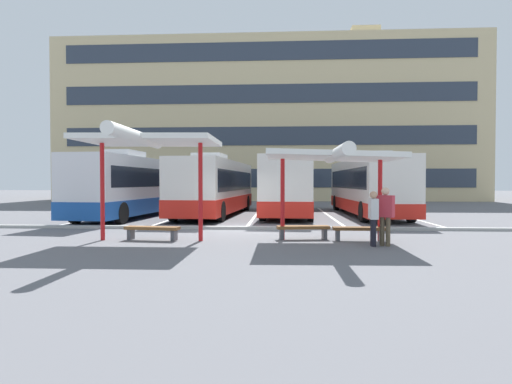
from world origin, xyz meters
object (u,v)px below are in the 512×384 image
object	(u,v)px
waiting_shelter_0	(148,142)
waiting_shelter_1	(332,157)
coach_bus_0	(136,187)
waiting_passenger_0	(373,215)
coach_bus_1	(216,188)
bench_2	(359,231)
coach_bus_3	(367,187)
bench_1	(303,229)
bench_0	(152,230)
waiting_passenger_1	(385,212)
coach_bus_2	(289,186)

from	to	relation	value
waiting_shelter_0	waiting_shelter_1	bearing A→B (deg)	4.22
coach_bus_0	waiting_shelter_0	bearing A→B (deg)	-68.73
coach_bus_0	waiting_passenger_0	world-z (taller)	coach_bus_0
coach_bus_1	bench_2	bearing A→B (deg)	-58.76
coach_bus_3	bench_1	world-z (taller)	coach_bus_3
coach_bus_0	bench_2	world-z (taller)	coach_bus_0
bench_0	waiting_passenger_1	xyz separation A→B (m)	(7.33, -0.85, 0.68)
coach_bus_3	waiting_passenger_1	distance (m)	12.04
waiting_shelter_0	coach_bus_1	bearing A→B (deg)	87.56
coach_bus_1	coach_bus_0	bearing A→B (deg)	-163.10
coach_bus_3	waiting_shelter_1	xyz separation A→B (m)	(-3.33, -10.97, 1.06)
coach_bus_1	bench_1	xyz separation A→B (m)	(4.50, -10.09, -1.24)
bench_0	waiting_shelter_1	size ratio (longest dim) A/B	0.35
coach_bus_0	bench_1	xyz separation A→B (m)	(8.74, -8.80, -1.29)
coach_bus_0	bench_0	bearing A→B (deg)	-67.96
coach_bus_1	waiting_passenger_1	distance (m)	13.38
waiting_shelter_0	coach_bus_2	bearing A→B (deg)	68.48
waiting_shelter_0	waiting_shelter_1	xyz separation A→B (m)	(5.86, 0.43, -0.48)
coach_bus_0	waiting_passenger_0	distance (m)	14.86
waiting_shelter_0	waiting_shelter_1	distance (m)	5.90
bench_1	waiting_passenger_0	world-z (taller)	waiting_passenger_0
coach_bus_3	bench_0	distance (m)	14.42
bench_0	waiting_shelter_0	bearing A→B (deg)	-90.00
coach_bus_0	waiting_passenger_0	bearing A→B (deg)	-43.66
waiting_shelter_1	bench_2	world-z (taller)	waiting_shelter_1
coach_bus_2	waiting_passenger_1	world-z (taller)	coach_bus_2
coach_bus_1	bench_2	size ratio (longest dim) A/B	6.90
bench_1	waiting_shelter_1	bearing A→B (deg)	-27.41
coach_bus_1	waiting_shelter_0	xyz separation A→B (m)	(-0.47, -10.99, 1.61)
waiting_shelter_0	bench_2	bearing A→B (deg)	5.17
coach_bus_3	bench_2	world-z (taller)	coach_bus_3
bench_0	coach_bus_1	bearing A→B (deg)	87.48
coach_bus_0	waiting_passenger_1	distance (m)	15.08
coach_bus_3	coach_bus_1	bearing A→B (deg)	-177.29
bench_1	bench_2	xyz separation A→B (m)	(1.80, -0.29, -0.00)
coach_bus_1	coach_bus_2	xyz separation A→B (m)	(4.27, 1.01, 0.08)
waiting_shelter_1	coach_bus_3	bearing A→B (deg)	73.11
coach_bus_0	coach_bus_3	distance (m)	13.08
waiting_passenger_0	waiting_passenger_1	distance (m)	0.38
waiting_passenger_0	bench_2	bearing A→B (deg)	99.79
coach_bus_1	bench_0	size ratio (longest dim) A/B	6.33
bench_2	coach_bus_0	bearing A→B (deg)	139.23
coach_bus_2	waiting_passenger_0	xyz separation A→B (m)	(2.23, -12.55, -0.71)
bench_2	waiting_passenger_1	size ratio (longest dim) A/B	0.97
coach_bus_1	waiting_passenger_0	size ratio (longest dim) A/B	7.12
coach_bus_2	bench_1	world-z (taller)	coach_bus_2
coach_bus_1	bench_2	distance (m)	12.20
coach_bus_2	coach_bus_3	size ratio (longest dim) A/B	1.06
waiting_shelter_0	waiting_passenger_0	xyz separation A→B (m)	(6.96, -0.55, -2.24)
coach_bus_0	bench_2	bearing A→B (deg)	-40.77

